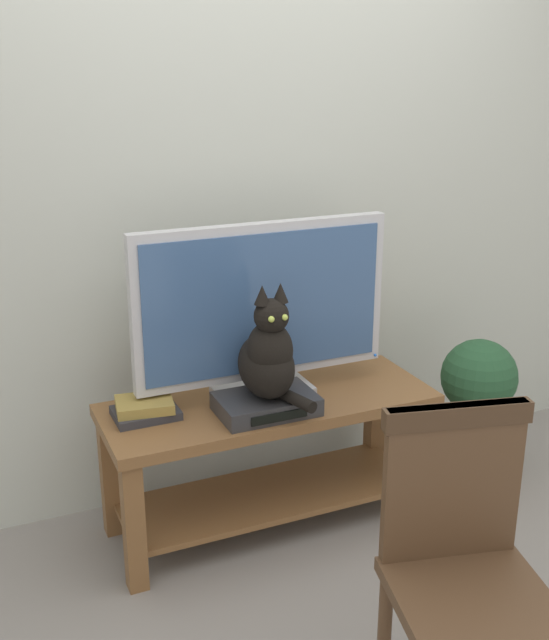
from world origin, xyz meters
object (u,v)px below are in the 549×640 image
tv_stand (269,439)px  potted_plant (477,403)px  media_box (266,404)px  cat (268,356)px  wooden_chair (463,556)px  tv (263,307)px  book_stack (145,409)px

tv_stand → potted_plant: 0.94m
media_box → potted_plant: potted_plant is taller
cat → wooden_chair: cat is taller
tv_stand → cat: bearing=-114.8°
tv_stand → cat: size_ratio=2.92×
cat → media_box: bearing=93.9°
tv → potted_plant: tv is taller
cat → wooden_chair: bearing=-82.0°
tv_stand → media_box: (-0.05, -0.10, 0.20)m
media_box → book_stack: size_ratio=1.55×
tv → potted_plant: bearing=-8.0°
tv_stand → potted_plant: bearing=-4.3°
wooden_chair → book_stack: (-0.56, 1.15, 0.04)m
cat → potted_plant: cat is taller
book_stack → potted_plant: bearing=-4.7°
media_box → cat: cat is taller
media_box → tv: bearing=71.4°
tv → book_stack: bearing=-178.0°
wooden_chair → potted_plant: wooden_chair is taller
tv_stand → potted_plant: (0.94, -0.07, 0.01)m
media_box → cat: size_ratio=0.82×
tv → book_stack: tv is taller
tv → potted_plant: size_ratio=1.51×
tv_stand → book_stack: size_ratio=5.50×
wooden_chair → media_box: bearing=97.9°
media_box → potted_plant: 1.01m
book_stack → potted_plant: (1.42, -0.12, -0.19)m
tv_stand → media_box: bearing=-119.0°
wooden_chair → potted_plant: (0.85, 1.03, -0.15)m
tv → potted_plant: 1.08m
cat → book_stack: cat is taller
wooden_chair → cat: bearing=98.0°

